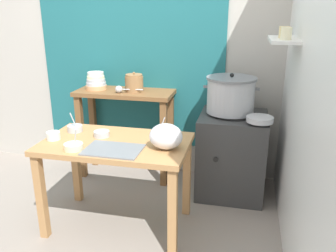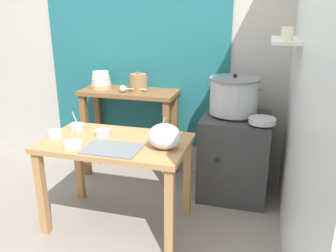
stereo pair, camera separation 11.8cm
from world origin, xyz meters
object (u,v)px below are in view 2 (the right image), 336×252
(prep_bowl_1, at_px, (102,132))
(back_shelf_table, at_px, (130,112))
(prep_bowl_4, at_px, (77,127))
(wide_pan, at_px, (262,121))
(steamer_pot, at_px, (234,96))
(serving_tray, at_px, (112,149))
(stove_block, at_px, (234,155))
(plastic_bag, at_px, (165,136))
(ladle, at_px, (124,89))
(prep_bowl_2, at_px, (55,134))
(prep_bowl_3, at_px, (73,145))
(bowl_stack_enamel, at_px, (101,81))
(prep_table, at_px, (116,154))
(clay_pot, at_px, (138,83))
(prep_bowl_0, at_px, (162,133))

(prep_bowl_1, bearing_deg, back_shelf_table, 96.54)
(prep_bowl_4, bearing_deg, wide_pan, 15.47)
(prep_bowl_1, bearing_deg, steamer_pot, 36.36)
(prep_bowl_4, bearing_deg, serving_tray, -34.44)
(wide_pan, bearing_deg, stove_block, 136.28)
(wide_pan, height_order, prep_bowl_4, prep_bowl_4)
(stove_block, distance_m, plastic_bag, 1.01)
(ladle, xyz_separation_m, prep_bowl_2, (-0.23, -0.85, -0.18))
(back_shelf_table, distance_m, serving_tray, 1.09)
(prep_bowl_3, bearing_deg, prep_bowl_4, 115.54)
(prep_bowl_2, bearing_deg, serving_tray, -11.30)
(prep_bowl_4, bearing_deg, bowl_stack_enamel, 100.20)
(steamer_pot, relative_size, wide_pan, 2.22)
(serving_tray, xyz_separation_m, prep_bowl_1, (-0.19, 0.24, 0.02))
(prep_table, xyz_separation_m, plastic_bag, (0.40, -0.05, 0.20))
(bowl_stack_enamel, bearing_deg, prep_bowl_4, -79.80)
(wide_pan, bearing_deg, prep_bowl_4, -164.53)
(prep_table, height_order, back_shelf_table, back_shelf_table)
(stove_block, relative_size, serving_tray, 1.95)
(plastic_bag, height_order, prep_bowl_1, plastic_bag)
(prep_table, distance_m, stove_block, 1.15)
(prep_table, bearing_deg, clay_pot, 98.64)
(clay_pot, bearing_deg, bowl_stack_enamel, 178.14)
(prep_bowl_1, bearing_deg, prep_bowl_4, 166.35)
(plastic_bag, relative_size, prep_bowl_2, 2.29)
(steamer_pot, height_order, wide_pan, steamer_pot)
(prep_table, relative_size, serving_tray, 2.75)
(prep_bowl_1, distance_m, prep_bowl_4, 0.26)
(prep_table, height_order, prep_bowl_0, prep_bowl_0)
(prep_table, relative_size, back_shelf_table, 1.15)
(prep_table, height_order, prep_bowl_4, prep_bowl_4)
(stove_block, distance_m, prep_bowl_0, 0.86)
(back_shelf_table, relative_size, prep_bowl_3, 6.04)
(ladle, distance_m, prep_bowl_1, 0.74)
(serving_tray, xyz_separation_m, prep_bowl_3, (-0.28, -0.05, 0.02))
(prep_table, bearing_deg, wide_pan, 27.08)
(clay_pot, relative_size, prep_bowl_4, 1.17)
(clay_pot, xyz_separation_m, wide_pan, (1.19, -0.34, -0.18))
(bowl_stack_enamel, bearing_deg, plastic_bag, -45.24)
(bowl_stack_enamel, xyz_separation_m, prep_bowl_0, (0.85, -0.72, -0.23))
(steamer_pot, relative_size, serving_tray, 1.22)
(serving_tray, bearing_deg, prep_bowl_4, 145.56)
(clay_pot, relative_size, serving_tray, 0.48)
(steamer_pot, xyz_separation_m, wide_pan, (0.26, -0.23, -0.14))
(prep_bowl_4, bearing_deg, prep_bowl_2, -110.45)
(ladle, xyz_separation_m, prep_bowl_1, (0.10, -0.71, -0.19))
(back_shelf_table, bearing_deg, clay_pot, 0.00)
(steamer_pot, distance_m, ladle, 1.05)
(stove_block, relative_size, wide_pan, 3.54)
(plastic_bag, bearing_deg, bowl_stack_enamel, 134.76)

